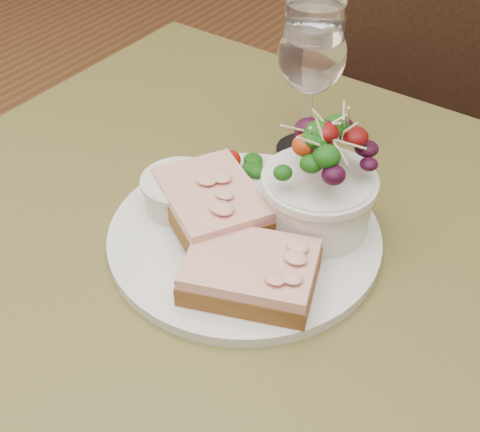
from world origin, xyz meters
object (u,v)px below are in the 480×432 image
Objects in this scene: chair_far at (435,224)px; sandwich_front at (250,272)px; sandwich_back at (211,202)px; ramekin at (180,191)px; dinner_plate at (244,236)px; cafe_table at (228,325)px; salad_bowl at (320,179)px; wine_glass at (312,59)px.

chair_far is 6.29× the size of sandwich_front.
ramekin is (-0.04, 0.00, -0.00)m from sandwich_back.
dinner_plate is at bearing 108.66° from sandwich_front.
sandwich_back is (-0.04, -0.01, 0.03)m from dinner_plate.
sandwich_back is (-0.04, 0.03, 0.14)m from cafe_table.
dinner_plate is 1.95× the size of sandwich_front.
salad_bowl is 0.73× the size of wine_glass.
ramekin is at bearing -105.03° from wine_glass.
salad_bowl reaches higher than ramekin.
sandwich_back is 0.11m from salad_bowl.
sandwich_front is 0.26m from wine_glass.
chair_far is 5.14× the size of wine_glass.
chair_far is 0.88m from sandwich_front.
cafe_table is 0.20m from salad_bowl.
chair_far is at bearing 88.91° from cafe_table.
salad_bowl is (0.09, 0.06, 0.03)m from sandwich_back.
sandwich_front is at bearing -93.52° from salad_bowl.
salad_bowl is (0.05, 0.09, 0.17)m from cafe_table.
cafe_table is 0.11m from dinner_plate.
sandwich_back is 1.18× the size of salad_bowl.
dinner_plate is at bearing 38.18° from sandwich_back.
cafe_table is at bearing 131.98° from sandwich_front.
sandwich_front is at bearing -1.13° from sandwich_back.
dinner_plate is 1.87× the size of sandwich_back.
salad_bowl reaches higher than cafe_table.
ramekin is at bearing 63.73° from chair_far.
dinner_plate is 0.21m from wine_glass.
sandwich_front reaches higher than cafe_table.
sandwich_front is 0.10m from sandwich_back.
wine_glass is (0.05, 0.18, 0.09)m from ramekin.
ramekin reaches higher than dinner_plate.
chair_far is at bearing 93.50° from salad_bowl.
sandwich_front is (0.05, -0.02, 0.13)m from cafe_table.
cafe_table is 5.59× the size of sandwich_front.
ramekin is at bearing 136.97° from sandwich_front.
chair_far is 7.09× the size of salad_bowl.
sandwich_back is (-0.05, -0.69, 0.49)m from chair_far.
sandwich_front is 1.13× the size of salad_bowl.
wine_glass is (-0.03, 0.21, 0.22)m from cafe_table.
chair_far is at bearing 71.80° from sandwich_front.
wine_glass is (-0.03, 0.17, 0.12)m from dinner_plate.
ramekin is 0.21m from wine_glass.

